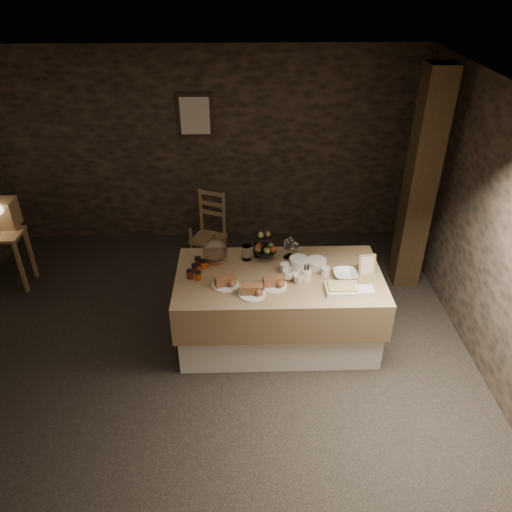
{
  "coord_description": "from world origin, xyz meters",
  "views": [
    {
      "loc": [
        0.44,
        -3.85,
        3.57
      ],
      "look_at": [
        0.56,
        0.2,
        1.05
      ],
      "focal_mm": 35.0,
      "sensor_mm": 36.0,
      "label": 1
    }
  ],
  "objects_px": {
    "timber_column": "(420,184)",
    "fruit_stand": "(265,247)",
    "chair": "(208,226)",
    "buffet_table": "(278,303)"
  },
  "relations": [
    {
      "from": "buffet_table",
      "to": "timber_column",
      "type": "height_order",
      "value": "timber_column"
    },
    {
      "from": "fruit_stand",
      "to": "buffet_table",
      "type": "bearing_deg",
      "value": -68.05
    },
    {
      "from": "timber_column",
      "to": "fruit_stand",
      "type": "relative_size",
      "value": 7.5
    },
    {
      "from": "timber_column",
      "to": "fruit_stand",
      "type": "xyz_separation_m",
      "value": [
        -1.77,
        -0.73,
        -0.35
      ]
    },
    {
      "from": "buffet_table",
      "to": "chair",
      "type": "relative_size",
      "value": 3.07
    },
    {
      "from": "chair",
      "to": "timber_column",
      "type": "height_order",
      "value": "timber_column"
    },
    {
      "from": "chair",
      "to": "fruit_stand",
      "type": "distance_m",
      "value": 1.76
    },
    {
      "from": "buffet_table",
      "to": "timber_column",
      "type": "bearing_deg",
      "value": 32.4
    },
    {
      "from": "timber_column",
      "to": "fruit_stand",
      "type": "distance_m",
      "value": 1.94
    },
    {
      "from": "chair",
      "to": "fruit_stand",
      "type": "xyz_separation_m",
      "value": [
        0.7,
        -1.51,
        0.57
      ]
    }
  ]
}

